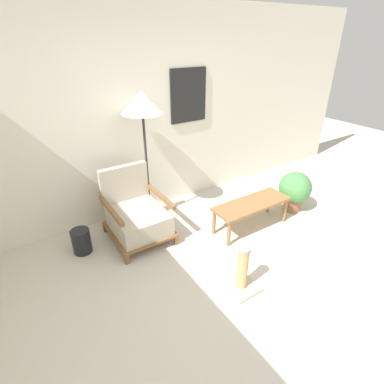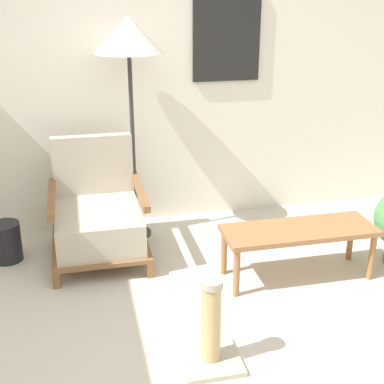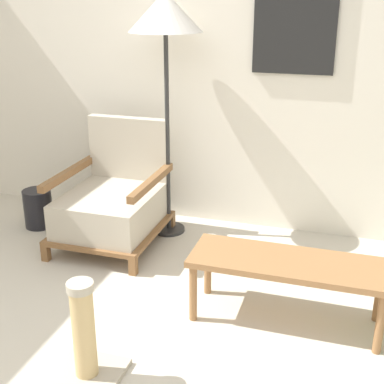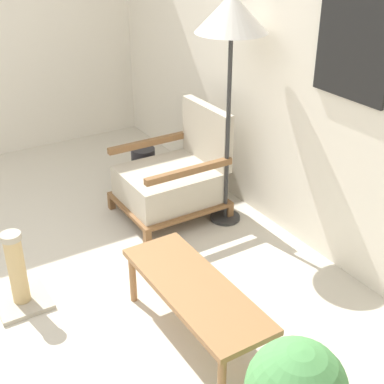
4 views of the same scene
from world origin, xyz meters
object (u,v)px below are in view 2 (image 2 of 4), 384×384
Objects in this scene: armchair at (98,217)px; vase at (6,242)px; floor_lamp at (129,42)px; coffee_table at (299,234)px; scratching_post at (211,334)px.

armchair is 2.89× the size of vase.
floor_lamp reaches higher than coffee_table.
armchair is 1.65× the size of scratching_post.
floor_lamp is (0.32, 0.29, 1.24)m from armchair.
coffee_table is at bearing -19.21° from vase.
vase is at bearing 129.00° from scratching_post.
floor_lamp is 3.32× the size of scratching_post.
armchair is 1.49m from scratching_post.
floor_lamp is 5.80× the size of vase.
coffee_table reaches higher than vase.
floor_lamp is at bearing 42.90° from armchair.
scratching_post reaches higher than coffee_table.
floor_lamp reaches higher than armchair.
armchair is at bearing -6.13° from vase.
scratching_post is at bearing -137.26° from coffee_table.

